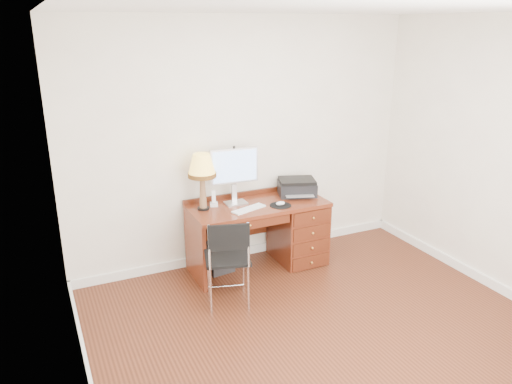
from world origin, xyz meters
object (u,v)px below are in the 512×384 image
leg_lamp (202,169)px  chair (230,254)px  desk (284,228)px  printer (297,187)px  phone (214,201)px  monitor (234,169)px  equipment_box (218,257)px

leg_lamp → chair: leg_lamp is taller
desk → printer: printer is taller
leg_lamp → phone: size_ratio=3.50×
phone → monitor: bearing=16.7°
chair → printer: bearing=48.6°
monitor → leg_lamp: 0.38m
monitor → phone: monitor is taller
leg_lamp → equipment_box: leg_lamp is taller
desk → monitor: monitor is taller
leg_lamp → equipment_box: size_ratio=1.91×
monitor → equipment_box: (-0.22, -0.04, -0.98)m
monitor → printer: (0.75, -0.04, -0.29)m
leg_lamp → chair: (0.01, -0.70, -0.65)m
leg_lamp → equipment_box: (0.16, 0.01, -1.03)m
leg_lamp → phone: (0.14, 0.05, -0.39)m
equipment_box → leg_lamp: bearing=177.2°
chair → equipment_box: size_ratio=2.85×
chair → equipment_box: (0.15, 0.72, -0.38)m
desk → leg_lamp: (-0.92, 0.08, 0.78)m
monitor → chair: monitor is taller
printer → chair: printer is taller
phone → chair: (-0.13, -0.75, -0.26)m
leg_lamp → equipment_box: bearing=4.8°
desk → leg_lamp: size_ratio=2.50×
desk → monitor: 0.91m
monitor → leg_lamp: bearing=-168.7°
leg_lamp → chair: bearing=-89.2°
phone → desk: bearing=7.3°
equipment_box → phone: bearing=113.7°
printer → equipment_box: printer is taller
leg_lamp → chair: size_ratio=0.67×
monitor → leg_lamp: (-0.38, -0.05, 0.06)m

